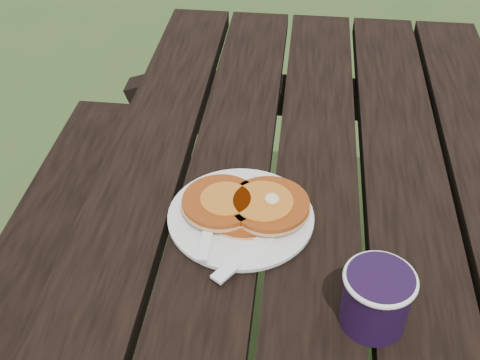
# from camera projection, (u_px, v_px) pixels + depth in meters

# --- Properties ---
(plate) EXTENTS (0.24, 0.24, 0.01)m
(plate) POSITION_uv_depth(u_px,v_px,m) (241.00, 217.00, 0.94)
(plate) COLOR white
(plate) RESTS_ON picnic_table
(pancake_stack) EXTENTS (0.20, 0.13, 0.04)m
(pancake_stack) POSITION_uv_depth(u_px,v_px,m) (246.00, 205.00, 0.93)
(pancake_stack) COLOR #A34312
(pancake_stack) RESTS_ON plate
(knife) EXTENTS (0.12, 0.16, 0.00)m
(knife) POSITION_uv_depth(u_px,v_px,m) (257.00, 245.00, 0.88)
(knife) COLOR white
(knife) RESTS_ON plate
(fork) EXTENTS (0.04, 0.16, 0.01)m
(fork) POSITION_uv_depth(u_px,v_px,m) (208.00, 233.00, 0.89)
(fork) COLOR white
(fork) RESTS_ON plate
(coffee_cup) EXTENTS (0.09, 0.09, 0.09)m
(coffee_cup) POSITION_uv_depth(u_px,v_px,m) (377.00, 296.00, 0.76)
(coffee_cup) COLOR black
(coffee_cup) RESTS_ON picnic_table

